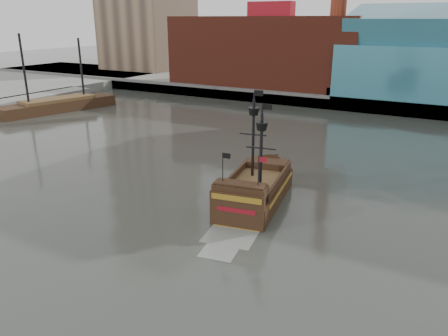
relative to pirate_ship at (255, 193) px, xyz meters
The scene contains 6 objects.
ground 14.80m from the pirate_ship, 97.07° to the right, with size 400.00×400.00×0.00m, color #2A2C27.
promenade_far 77.37m from the pirate_ship, 91.35° to the left, with size 220.00×60.00×2.00m, color slate.
seawall 47.88m from the pirate_ship, 92.18° to the left, with size 220.00×1.00×2.60m, color #4C4C49.
pier 61.76m from the pirate_ship, 165.61° to the left, with size 6.00×40.00×2.00m, color slate.
pirate_ship is the anchor object (origin of this frame).
docked_vessel 55.06m from the pirate_ship, 157.36° to the left, with size 9.89×22.34×14.82m.
Camera 1 is at (17.81, -19.86, 16.45)m, focal length 35.00 mm.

